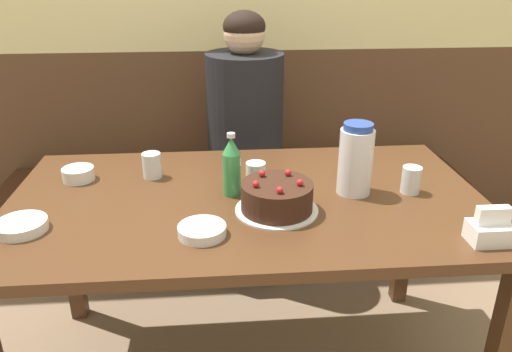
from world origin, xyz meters
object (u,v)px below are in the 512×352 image
at_px(bowl_rice_small, 202,230).
at_px(glass_tumbler_short, 256,172).
at_px(bowl_soup_white, 78,174).
at_px(bench_seat, 237,215).
at_px(birthday_cake, 277,197).
at_px(water_pitcher, 356,159).
at_px(soju_bottle, 232,166).
at_px(napkin_holder, 490,229).
at_px(person_teal_shirt, 245,158).
at_px(glass_shot_small, 411,180).
at_px(bowl_side_dish, 21,226).
at_px(glass_water_tall, 152,165).

bearing_deg(bowl_rice_small, glass_tumbler_short, 62.88).
relative_size(bowl_soup_white, bowl_rice_small, 0.80).
bearing_deg(bench_seat, birthday_cake, -84.90).
bearing_deg(birthday_cake, water_pitcher, 22.67).
bearing_deg(glass_tumbler_short, bowl_rice_small, -117.12).
xyz_separation_m(soju_bottle, napkin_holder, (0.67, -0.35, -0.06)).
xyz_separation_m(napkin_holder, glass_tumbler_short, (-0.59, 0.44, -0.00)).
xyz_separation_m(napkin_holder, person_teal_shirt, (-0.59, 1.02, -0.17)).
bearing_deg(birthday_cake, glass_shot_small, 11.84).
distance_m(glass_tumbler_short, glass_shot_small, 0.51).
height_order(water_pitcher, glass_shot_small, water_pitcher).
height_order(soju_bottle, bowl_soup_white, soju_bottle).
height_order(soju_bottle, bowl_rice_small, soju_bottle).
relative_size(napkin_holder, bowl_soup_white, 1.03).
bearing_deg(water_pitcher, person_teal_shirt, 114.51).
bearing_deg(person_teal_shirt, bowl_rice_small, -10.82).
xyz_separation_m(soju_bottle, bowl_soup_white, (-0.52, 0.16, -0.08)).
bearing_deg(soju_bottle, glass_shot_small, -3.24).
bearing_deg(bowl_side_dish, napkin_holder, -7.41).
height_order(water_pitcher, person_teal_shirt, person_teal_shirt).
xyz_separation_m(water_pitcher, soju_bottle, (-0.39, 0.02, -0.02)).
height_order(birthday_cake, person_teal_shirt, person_teal_shirt).
relative_size(soju_bottle, bowl_soup_white, 1.94).
height_order(bench_seat, bowl_soup_white, bowl_soup_white).
relative_size(birthday_cake, glass_tumbler_short, 3.58).
distance_m(soju_bottle, bowl_side_dish, 0.63).
xyz_separation_m(glass_water_tall, person_teal_shirt, (0.35, 0.50, -0.18)).
bearing_deg(bowl_side_dish, water_pitcher, 9.83).
relative_size(birthday_cake, glass_water_tall, 2.86).
height_order(glass_tumbler_short, person_teal_shirt, person_teal_shirt).
relative_size(napkin_holder, bowl_rice_small, 0.82).
bearing_deg(bowl_rice_small, person_teal_shirt, 79.18).
bearing_deg(bowl_side_dish, bench_seat, 57.19).
bearing_deg(napkin_holder, water_pitcher, 129.86).
distance_m(birthday_cake, bowl_soup_white, 0.71).
xyz_separation_m(birthday_cake, napkin_holder, (0.54, -0.23, -0.01)).
height_order(bench_seat, bowl_rice_small, bowl_rice_small).
distance_m(bowl_rice_small, glass_shot_small, 0.70).
xyz_separation_m(birthday_cake, glass_shot_small, (0.45, 0.09, -0.00)).
distance_m(birthday_cake, soju_bottle, 0.19).
bearing_deg(soju_bottle, glass_water_tall, 149.29).
bearing_deg(soju_bottle, bowl_side_dish, -162.51).
xyz_separation_m(water_pitcher, napkin_holder, (0.28, -0.34, -0.08)).
height_order(bowl_side_dish, glass_shot_small, glass_shot_small).
relative_size(glass_tumbler_short, person_teal_shirt, 0.06).
height_order(bench_seat, glass_shot_small, glass_shot_small).
height_order(bowl_soup_white, glass_tumbler_short, glass_tumbler_short).
height_order(birthday_cake, napkin_holder, birthday_cake).
bearing_deg(birthday_cake, soju_bottle, 135.67).
bearing_deg(bowl_side_dish, glass_shot_small, 7.53).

